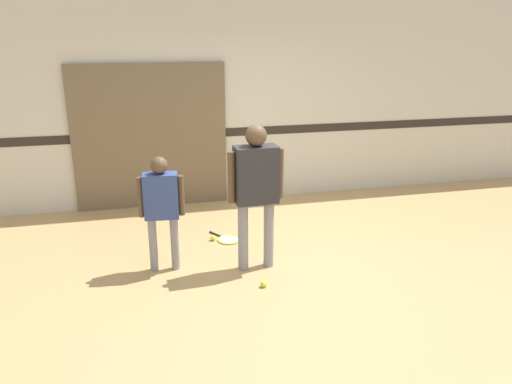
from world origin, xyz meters
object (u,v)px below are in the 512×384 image
at_px(person_instructor, 256,182).
at_px(person_student_left, 161,202).
at_px(tennis_ball_by_spare_racket, 213,238).
at_px(racket_spare_on_floor, 228,239).
at_px(tennis_ball_near_instructor, 264,284).

relative_size(person_instructor, person_student_left, 1.25).
height_order(person_instructor, person_student_left, person_instructor).
bearing_deg(tennis_ball_by_spare_racket, person_instructor, -66.78).
bearing_deg(person_instructor, racket_spare_on_floor, 99.29).
xyz_separation_m(person_student_left, tennis_ball_near_instructor, (0.93, -0.62, -0.73)).
bearing_deg(person_instructor, person_student_left, 166.73).
distance_m(racket_spare_on_floor, tennis_ball_by_spare_racket, 0.18).
height_order(person_student_left, tennis_ball_near_instructor, person_student_left).
relative_size(person_student_left, racket_spare_on_floor, 2.51).
distance_m(person_instructor, tennis_ball_by_spare_racket, 1.28).
distance_m(tennis_ball_near_instructor, tennis_ball_by_spare_racket, 1.29).
bearing_deg(tennis_ball_by_spare_racket, racket_spare_on_floor, -7.78).
xyz_separation_m(person_instructor, racket_spare_on_floor, (-0.17, 0.78, -0.95)).
xyz_separation_m(person_student_left, tennis_ball_by_spare_racket, (0.61, 0.63, -0.73)).
height_order(tennis_ball_near_instructor, tennis_ball_by_spare_racket, same).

